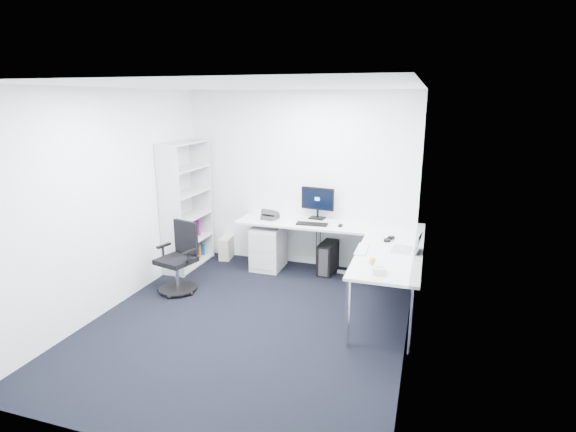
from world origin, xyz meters
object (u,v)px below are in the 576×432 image
(bookshelf, at_px, (186,205))
(monitor, at_px, (317,203))
(l_desk, at_px, (322,257))
(laptop, at_px, (402,241))
(task_chair, at_px, (176,259))

(bookshelf, height_order, monitor, bookshelf)
(l_desk, height_order, laptop, laptop)
(task_chair, relative_size, laptop, 3.06)
(task_chair, bearing_deg, monitor, 56.78)
(l_desk, relative_size, task_chair, 2.83)
(task_chair, height_order, monitor, monitor)
(task_chair, xyz_separation_m, monitor, (1.60, 1.45, 0.56))
(l_desk, height_order, task_chair, task_chair)
(monitor, xyz_separation_m, laptop, (1.33, -1.10, -0.14))
(task_chair, bearing_deg, laptop, 21.24)
(bookshelf, xyz_separation_m, laptop, (3.28, -0.60, -0.07))
(l_desk, height_order, monitor, monitor)
(monitor, bearing_deg, l_desk, -61.01)
(monitor, bearing_deg, laptop, -32.40)
(l_desk, xyz_separation_m, laptop, (1.11, -0.55, 0.51))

